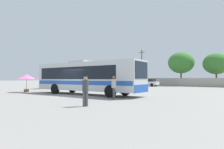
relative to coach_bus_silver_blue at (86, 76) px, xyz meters
name	(u,v)px	position (x,y,z in m)	size (l,w,h in m)	color
ground_plane	(128,90)	(-0.57, 8.25, -1.82)	(300.00, 300.00, 0.00)	gray
perimeter_wall	(177,82)	(-0.57, 26.41, -0.97)	(80.00, 0.30, 1.71)	#9E998C
coach_bus_silver_blue	(86,76)	(0.00, 0.00, 0.00)	(12.21, 3.52, 3.40)	silver
attendant_by_bus_door	(114,86)	(4.89, -1.63, -0.81)	(0.51, 0.51, 1.79)	#4C4C51
passenger_waiting_on_apron	(85,89)	(6.03, -5.69, -0.82)	(0.49, 0.49, 1.75)	#4C4C51
vendor_umbrella_near_gate_pink	(45,77)	(-13.03, 3.47, -0.01)	(2.51, 2.51, 2.19)	gray
vendor_umbrella_secondary_pink	(27,77)	(-7.69, -2.18, -0.06)	(2.04, 2.04, 2.09)	gray
parked_car_leftmost_red	(124,82)	(-11.31, 22.68, -1.01)	(4.27, 2.14, 1.55)	red
parked_car_second_white	(148,82)	(-4.84, 22.03, -1.01)	(4.26, 2.06, 1.54)	silver
utility_pole_near	(142,67)	(-10.82, 29.78, 2.84)	(1.79, 0.44, 8.96)	#4C3823
roadside_tree_left	(140,70)	(-13.01, 32.56, 2.02)	(3.62, 3.62, 5.40)	brown
roadside_tree_midleft	(181,63)	(-0.66, 29.45, 3.30)	(5.60, 5.60, 7.51)	brown
roadside_tree_midright	(216,64)	(6.04, 31.13, 2.88)	(5.20, 5.20, 6.91)	brown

